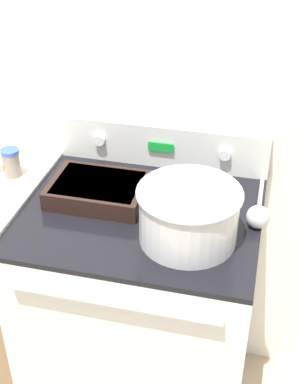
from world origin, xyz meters
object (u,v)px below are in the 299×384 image
(mixing_bowl, at_px, (189,212))
(ladle, at_px, (258,214))
(casserole_dish, at_px, (98,189))
(spice_jar_blue_cap, at_px, (11,162))

(mixing_bowl, relative_size, ladle, 0.97)
(casserole_dish, bearing_deg, spice_jar_blue_cap, 171.32)
(casserole_dish, xyz_separation_m, ladle, (0.51, -0.01, -0.00))
(ladle, bearing_deg, mixing_bowl, -147.05)
(mixing_bowl, xyz_separation_m, spice_jar_blue_cap, (-0.64, 0.19, -0.03))
(spice_jar_blue_cap, bearing_deg, ladle, -4.39)
(mixing_bowl, relative_size, casserole_dish, 0.98)
(mixing_bowl, height_order, ladle, mixing_bowl)
(spice_jar_blue_cap, bearing_deg, casserole_dish, -8.68)
(casserole_dish, relative_size, ladle, 0.98)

